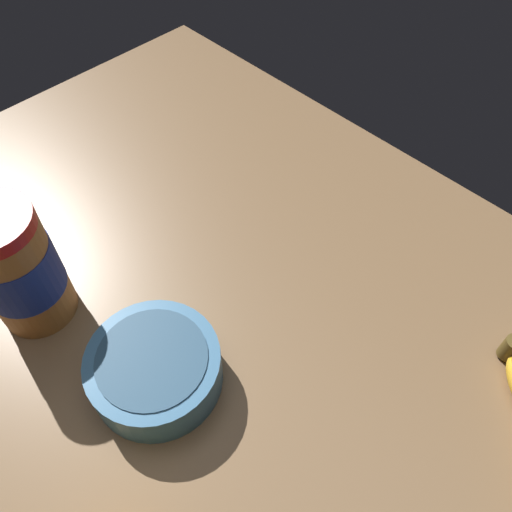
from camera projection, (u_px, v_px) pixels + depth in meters
The scene contains 3 objects.
ground_plane at pixel (209, 290), 65.24cm from camera, with size 98.12×73.82×3.84cm, color brown.
peanut_butter_jar at pixel (17, 268), 55.07cm from camera, with size 8.72×8.72×15.96cm.
small_bowl at pixel (155, 368), 53.83cm from camera, with size 14.01×14.01×5.06cm.
Camera 1 is at (29.99, -21.15, 52.51)cm, focal length 36.16 mm.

